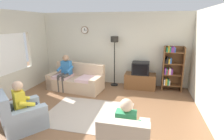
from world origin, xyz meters
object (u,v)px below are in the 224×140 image
object	(u,v)px
bookshelf	(171,68)
person_in_left_armchair	(24,102)
tv_stand	(140,81)
person_on_couch	(65,71)
floor_lamp	(114,47)
couch	(76,81)
armchair_near_window	(22,116)
person_in_right_armchair	(127,124)
tv	(141,68)

from	to	relation	value
bookshelf	person_in_left_armchair	distance (m)	4.62
tv_stand	bookshelf	world-z (taller)	bookshelf
person_on_couch	floor_lamp	bearing A→B (deg)	27.15
floor_lamp	person_on_couch	bearing A→B (deg)	-152.85
couch	person_in_left_armchair	world-z (taller)	person_in_left_armchair
couch	person_in_left_armchair	distance (m)	2.47
couch	tv_stand	world-z (taller)	couch
armchair_near_window	person_in_right_armchair	xyz separation A→B (m)	(2.40, -0.28, 0.32)
bookshelf	person_in_right_armchair	distance (m)	3.65
person_on_couch	person_in_left_armchair	size ratio (longest dim) A/B	1.11
couch	armchair_near_window	size ratio (longest dim) A/B	1.68
person_in_right_armchair	tv_stand	bearing A→B (deg)	89.80
tv	bookshelf	size ratio (longest dim) A/B	0.38
floor_lamp	bookshelf	bearing A→B (deg)	-0.85
tv_stand	tv	world-z (taller)	tv
tv_stand	person_in_right_armchair	world-z (taller)	person_in_right_armchair
couch	armchair_near_window	distance (m)	2.53
tv	armchair_near_window	xyz separation A→B (m)	(-2.41, -3.11, -0.47)
floor_lamp	armchair_near_window	size ratio (longest dim) A/B	1.56
tv_stand	floor_lamp	world-z (taller)	floor_lamp
person_in_left_armchair	person_in_right_armchair	distance (m)	2.37
tv	armchair_near_window	size ratio (longest dim) A/B	0.51
couch	person_in_right_armchair	size ratio (longest dim) A/B	1.78
tv_stand	person_on_couch	distance (m)	2.72
tv_stand	armchair_near_window	size ratio (longest dim) A/B	0.93
tv	person_in_left_armchair	distance (m)	3.85
tv	person_in_right_armchair	bearing A→B (deg)	-90.20
couch	person_in_left_armchair	bearing A→B (deg)	-93.12
tv_stand	couch	bearing A→B (deg)	-164.56
tv	person_in_right_armchair	distance (m)	3.39
bookshelf	floor_lamp	xyz separation A→B (m)	(-2.02, 0.03, 0.64)
couch	tv	xyz separation A→B (m)	(2.22, 0.59, 0.45)
tv	bookshelf	xyz separation A→B (m)	(1.04, 0.09, 0.05)
tv	person_in_right_armchair	world-z (taller)	person_in_right_armchair
tv_stand	person_on_couch	world-z (taller)	person_on_couch
person_in_right_armchair	floor_lamp	bearing A→B (deg)	105.41
tv	person_on_couch	distance (m)	2.68
bookshelf	person_in_left_armchair	bearing A→B (deg)	-137.33
floor_lamp	person_on_couch	distance (m)	1.95
couch	armchair_near_window	bearing A→B (deg)	-94.26
person_on_couch	person_in_right_armchair	size ratio (longest dim) A/B	1.11
person_in_left_armchair	person_in_right_armchair	bearing A→B (deg)	-8.55
armchair_near_window	person_in_left_armchair	distance (m)	0.33
bookshelf	person_in_right_armchair	xyz separation A→B (m)	(-1.05, -3.48, -0.21)
person_in_right_armchair	person_in_left_armchair	bearing A→B (deg)	171.45
tv_stand	bookshelf	xyz separation A→B (m)	(1.04, 0.07, 0.54)
tv_stand	tv	size ratio (longest dim) A/B	1.83
tv	armchair_near_window	bearing A→B (deg)	-127.78
couch	tv	world-z (taller)	tv
person_on_couch	person_in_right_armchair	xyz separation A→B (m)	(2.57, -2.69, -0.09)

